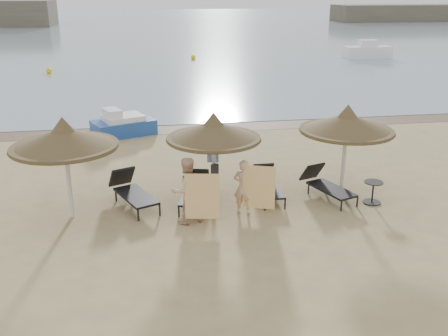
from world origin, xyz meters
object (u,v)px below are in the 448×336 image
Objects in this scene: lounger_far_right at (326,184)px; lounger_near_left at (195,190)px; side_table at (373,193)px; palapa_right at (347,123)px; person_left at (186,185)px; palapa_center at (214,131)px; pedal_boat at (123,125)px; person_right at (244,183)px; lounger_near_right at (267,184)px; palapa_left at (64,138)px; lounger_far_left at (132,190)px.

lounger_near_left is at bearing 157.86° from lounger_far_right.
lounger_far_right is 3.15× the size of side_table.
person_left is at bearing -165.59° from palapa_right.
lounger_near_left is at bearing 179.39° from palapa_center.
lounger_far_right is at bearing -73.90° from pedal_boat.
palapa_center is 1.49× the size of person_right.
palapa_left is at bearing -173.33° from lounger_near_right.
lounger_near_left is 1.55m from person_right.
pedal_boat reaches higher than side_table.
palapa_right is at bearing -3.86° from lounger_far_right.
palapa_left is 3.22m from person_left.
pedal_boat reaches higher than lounger_near_right.
lounger_far_right reaches higher than lounger_near_left.
lounger_far_left is 3.12m from person_right.
lounger_far_right is (1.63, -0.32, 0.01)m from lounger_near_right.
person_left is 0.73× the size of pedal_boat.
palapa_left is 3.72m from lounger_near_left.
palapa_center is 3.58m from lounger_far_right.
lounger_near_left is 4.88m from side_table.
palapa_right reaches higher than lounger_near_left.
lounger_far_left is 1.07× the size of lounger_far_right.
person_left is at bearing -149.82° from lounger_near_right.
lounger_near_right is (2.06, 0.14, -0.00)m from lounger_near_left.
palapa_center is at bearing 169.01° from side_table.
palapa_center is 1.61m from person_right.
lounger_near_right is 8.33m from pedal_boat.
palapa_right is at bearing -25.63° from lounger_far_left.
person_left is at bearing -99.85° from pedal_boat.
lounger_near_right is (5.32, 0.53, -1.75)m from palapa_left.
side_table is at bearing -10.99° from palapa_center.
palapa_left is 1.56× the size of person_right.
lounger_near_right is 0.94× the size of lounger_far_right.
side_table is 0.31× the size of person_left.
lounger_far_right is 1.14× the size of person_right.
lounger_near_left is at bearing -29.35° from lounger_far_left.
palapa_right is 9.89m from pedal_boat.
lounger_far_left is at bearing 20.27° from palapa_left.
palapa_left is at bearing 162.42° from lounger_far_right.
person_left is at bearing 174.93° from lounger_far_right.
person_left reaches higher than person_right.
side_table is at bearing 5.81° from lounger_near_left.
side_table is at bearing -18.67° from lounger_near_right.
palapa_center is 1.32× the size of lounger_near_left.
palapa_left is at bearing 176.55° from lounger_far_left.
pedal_boat is (-5.83, 7.51, 0.04)m from lounger_far_right.
lounger_near_right is at bearing 19.62° from lounger_near_left.
palapa_center is 4.70m from side_table.
lounger_far_left is at bearing -179.53° from lounger_near_right.
lounger_near_left is at bearing 170.10° from side_table.
side_table is at bearing -32.49° from lounger_far_left.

